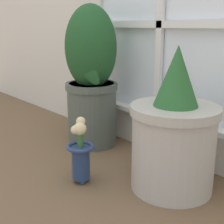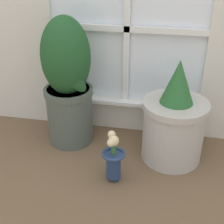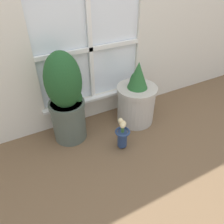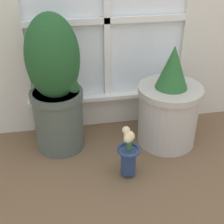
{
  "view_description": "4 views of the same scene",
  "coord_description": "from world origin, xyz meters",
  "views": [
    {
      "loc": [
        1.07,
        -0.66,
        0.69
      ],
      "look_at": [
        -0.0,
        0.29,
        0.28
      ],
      "focal_mm": 50.0,
      "sensor_mm": 36.0,
      "label": 1
    },
    {
      "loc": [
        0.26,
        -1.21,
        1.16
      ],
      "look_at": [
        -0.03,
        0.28,
        0.31
      ],
      "focal_mm": 50.0,
      "sensor_mm": 36.0,
      "label": 2
    },
    {
      "loc": [
        -0.68,
        -1.06,
        1.36
      ],
      "look_at": [
        0.02,
        0.27,
        0.25
      ],
      "focal_mm": 35.0,
      "sensor_mm": 36.0,
      "label": 3
    },
    {
      "loc": [
        -0.29,
        -1.15,
        1.16
      ],
      "look_at": [
        -0.03,
        0.29,
        0.27
      ],
      "focal_mm": 50.0,
      "sensor_mm": 36.0,
      "label": 4
    }
  ],
  "objects": [
    {
      "name": "ground_plane",
      "position": [
        0.0,
        0.0,
        0.0
      ],
      "size": [
        10.0,
        10.0,
        0.0
      ],
      "primitive_type": "plane",
      "color": "brown"
    },
    {
      "name": "potted_plant_left",
      "position": [
        -0.32,
        0.41,
        0.4
      ],
      "size": [
        0.31,
        0.31,
        0.8
      ],
      "color": "#4C564C",
      "rests_on": "ground_plane"
    },
    {
      "name": "potted_plant_right",
      "position": [
        0.32,
        0.35,
        0.24
      ],
      "size": [
        0.37,
        0.37,
        0.61
      ],
      "color": "#B7B2A8",
      "rests_on": "ground_plane"
    },
    {
      "name": "flower_vase",
      "position": [
        0.02,
        0.08,
        0.14
      ],
      "size": [
        0.13,
        0.13,
        0.3
      ],
      "color": "navy",
      "rests_on": "ground_plane"
    }
  ]
}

